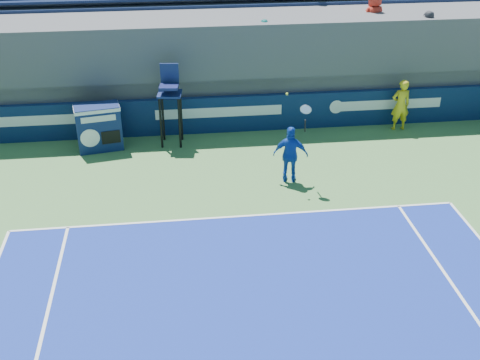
{
  "coord_description": "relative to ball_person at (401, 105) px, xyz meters",
  "views": [
    {
      "loc": [
        -1.47,
        -0.63,
        7.89
      ],
      "look_at": [
        0.0,
        11.5,
        1.25
      ],
      "focal_mm": 45.0,
      "sensor_mm": 36.0,
      "label": 1
    }
  ],
  "objects": [
    {
      "name": "ball_person",
      "position": [
        0.0,
        0.0,
        0.0
      ],
      "size": [
        0.62,
        0.42,
        1.67
      ],
      "primitive_type": "imported",
      "rotation": [
        0.0,
        0.0,
        3.18
      ],
      "color": "yellow",
      "rests_on": "apron"
    },
    {
      "name": "back_hoarding",
      "position": [
        -5.78,
        0.5,
        -0.25
      ],
      "size": [
        20.4,
        0.21,
        1.2
      ],
      "color": "#0C1C44",
      "rests_on": "ground"
    },
    {
      "name": "match_clock",
      "position": [
        -9.46,
        -0.33,
        -0.1
      ],
      "size": [
        1.43,
        0.94,
        1.4
      ],
      "color": "#0F1E4E",
      "rests_on": "ground"
    },
    {
      "name": "umpire_chair",
      "position": [
        -7.29,
        -0.19,
        0.68
      ],
      "size": [
        0.78,
        0.78,
        2.48
      ],
      "color": "black",
      "rests_on": "ground"
    },
    {
      "name": "tennis_player",
      "position": [
        -4.17,
        -3.04,
        -0.03
      ],
      "size": [
        1.0,
        0.63,
        2.57
      ],
      "color": "#1542B0",
      "rests_on": "apron"
    },
    {
      "name": "stadium_seating",
      "position": [
        -5.8,
        2.55,
        1.0
      ],
      "size": [
        21.0,
        4.05,
        5.21
      ],
      "color": "#505055",
      "rests_on": "ground"
    }
  ]
}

